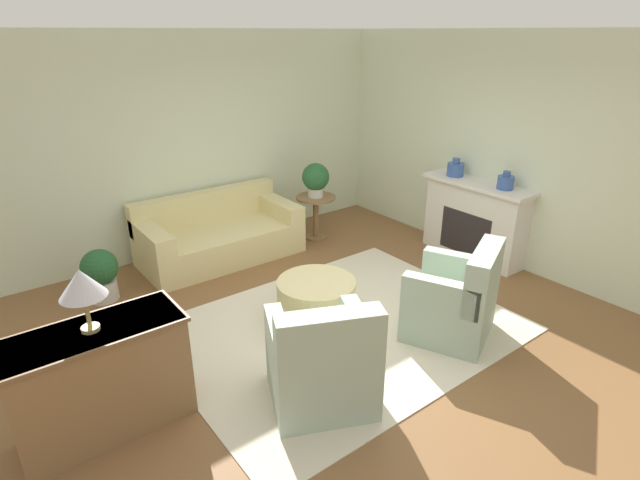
{
  "coord_description": "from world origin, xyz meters",
  "views": [
    {
      "loc": [
        -2.77,
        -3.27,
        2.77
      ],
      "look_at": [
        0.15,
        0.55,
        0.75
      ],
      "focal_mm": 28.0,
      "sensor_mm": 36.0,
      "label": 1
    }
  ],
  "objects_px": {
    "armchair_left": "(323,365)",
    "ottoman_table": "(316,296)",
    "potted_plant_floor": "(100,273)",
    "table_lamp": "(82,285)",
    "couch": "(219,236)",
    "potted_plant_on_side_table": "(316,178)",
    "armchair_right": "(456,301)",
    "dresser": "(101,379)",
    "vase_mantel_far": "(506,182)",
    "side_table": "(316,210)",
    "vase_mantel_near": "(456,169)"
  },
  "relations": [
    {
      "from": "vase_mantel_far",
      "to": "couch",
      "type": "bearing_deg",
      "value": 137.98
    },
    {
      "from": "couch",
      "to": "potted_plant_on_side_table",
      "type": "height_order",
      "value": "potted_plant_on_side_table"
    },
    {
      "from": "armchair_left",
      "to": "dresser",
      "type": "height_order",
      "value": "armchair_left"
    },
    {
      "from": "armchair_left",
      "to": "potted_plant_floor",
      "type": "height_order",
      "value": "armchair_left"
    },
    {
      "from": "armchair_right",
      "to": "dresser",
      "type": "bearing_deg",
      "value": 165.94
    },
    {
      "from": "armchair_right",
      "to": "potted_plant_floor",
      "type": "height_order",
      "value": "armchair_right"
    },
    {
      "from": "vase_mantel_far",
      "to": "potted_plant_floor",
      "type": "distance_m",
      "value": 4.77
    },
    {
      "from": "couch",
      "to": "vase_mantel_far",
      "type": "distance_m",
      "value": 3.65
    },
    {
      "from": "armchair_right",
      "to": "ottoman_table",
      "type": "bearing_deg",
      "value": 132.36
    },
    {
      "from": "table_lamp",
      "to": "side_table",
      "type": "bearing_deg",
      "value": 30.38
    },
    {
      "from": "dresser",
      "to": "potted_plant_floor",
      "type": "relative_size",
      "value": 2.07
    },
    {
      "from": "armchair_left",
      "to": "armchair_right",
      "type": "xyz_separation_m",
      "value": [
        1.62,
        0.0,
        0.0
      ]
    },
    {
      "from": "vase_mantel_far",
      "to": "table_lamp",
      "type": "bearing_deg",
      "value": 179.09
    },
    {
      "from": "armchair_right",
      "to": "dresser",
      "type": "relative_size",
      "value": 0.83
    },
    {
      "from": "potted_plant_on_side_table",
      "to": "table_lamp",
      "type": "distance_m",
      "value": 4.05
    },
    {
      "from": "armchair_right",
      "to": "vase_mantel_far",
      "type": "relative_size",
      "value": 4.65
    },
    {
      "from": "dresser",
      "to": "vase_mantel_near",
      "type": "xyz_separation_m",
      "value": [
        4.73,
        0.67,
        0.67
      ]
    },
    {
      "from": "potted_plant_floor",
      "to": "table_lamp",
      "type": "distance_m",
      "value": 2.29
    },
    {
      "from": "ottoman_table",
      "to": "dresser",
      "type": "distance_m",
      "value": 2.15
    },
    {
      "from": "vase_mantel_near",
      "to": "table_lamp",
      "type": "xyz_separation_m",
      "value": [
        -4.73,
        -0.67,
        0.1
      ]
    },
    {
      "from": "ottoman_table",
      "to": "couch",
      "type": "bearing_deg",
      "value": 91.37
    },
    {
      "from": "dresser",
      "to": "armchair_left",
      "type": "bearing_deg",
      "value": -28.05
    },
    {
      "from": "armchair_right",
      "to": "vase_mantel_near",
      "type": "relative_size",
      "value": 4.37
    },
    {
      "from": "table_lamp",
      "to": "potted_plant_floor",
      "type": "bearing_deg",
      "value": 75.4
    },
    {
      "from": "vase_mantel_far",
      "to": "side_table",
      "type": "bearing_deg",
      "value": 120.6
    },
    {
      "from": "armchair_left",
      "to": "table_lamp",
      "type": "height_order",
      "value": "table_lamp"
    },
    {
      "from": "vase_mantel_far",
      "to": "potted_plant_floor",
      "type": "height_order",
      "value": "vase_mantel_far"
    },
    {
      "from": "armchair_left",
      "to": "side_table",
      "type": "xyz_separation_m",
      "value": [
        2.04,
        2.8,
        0.06
      ]
    },
    {
      "from": "side_table",
      "to": "potted_plant_on_side_table",
      "type": "relative_size",
      "value": 1.33
    },
    {
      "from": "couch",
      "to": "ottoman_table",
      "type": "xyz_separation_m",
      "value": [
        0.05,
        -2.06,
        0.0
      ]
    },
    {
      "from": "couch",
      "to": "potted_plant_on_side_table",
      "type": "relative_size",
      "value": 4.29
    },
    {
      "from": "couch",
      "to": "potted_plant_floor",
      "type": "distance_m",
      "value": 1.58
    },
    {
      "from": "side_table",
      "to": "vase_mantel_far",
      "type": "xyz_separation_m",
      "value": [
        1.25,
        -2.11,
        0.67
      ]
    },
    {
      "from": "vase_mantel_near",
      "to": "vase_mantel_far",
      "type": "height_order",
      "value": "vase_mantel_near"
    },
    {
      "from": "couch",
      "to": "armchair_left",
      "type": "height_order",
      "value": "armchair_left"
    },
    {
      "from": "potted_plant_on_side_table",
      "to": "armchair_left",
      "type": "bearing_deg",
      "value": -126.07
    },
    {
      "from": "vase_mantel_near",
      "to": "potted_plant_floor",
      "type": "xyz_separation_m",
      "value": [
        -4.2,
        1.37,
        -0.79
      ]
    },
    {
      "from": "ottoman_table",
      "to": "table_lamp",
      "type": "distance_m",
      "value": 2.34
    },
    {
      "from": "armchair_left",
      "to": "ottoman_table",
      "type": "xyz_separation_m",
      "value": [
        0.7,
        1.01,
        -0.08
      ]
    },
    {
      "from": "couch",
      "to": "armchair_left",
      "type": "distance_m",
      "value": 3.14
    },
    {
      "from": "potted_plant_floor",
      "to": "armchair_left",
      "type": "bearing_deg",
      "value": -72.16
    },
    {
      "from": "armchair_right",
      "to": "table_lamp",
      "type": "height_order",
      "value": "table_lamp"
    },
    {
      "from": "couch",
      "to": "side_table",
      "type": "xyz_separation_m",
      "value": [
        1.39,
        -0.27,
        0.14
      ]
    },
    {
      "from": "armchair_right",
      "to": "dresser",
      "type": "distance_m",
      "value": 3.15
    },
    {
      "from": "vase_mantel_near",
      "to": "armchair_left",
      "type": "bearing_deg",
      "value": -156.49
    },
    {
      "from": "armchair_left",
      "to": "vase_mantel_near",
      "type": "bearing_deg",
      "value": 23.51
    },
    {
      "from": "ottoman_table",
      "to": "side_table",
      "type": "bearing_deg",
      "value": 53.21
    },
    {
      "from": "vase_mantel_near",
      "to": "table_lamp",
      "type": "height_order",
      "value": "table_lamp"
    },
    {
      "from": "armchair_right",
      "to": "dresser",
      "type": "xyz_separation_m",
      "value": [
        -3.05,
        0.76,
        0.07
      ]
    },
    {
      "from": "vase_mantel_far",
      "to": "potted_plant_floor",
      "type": "bearing_deg",
      "value": 153.23
    }
  ]
}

